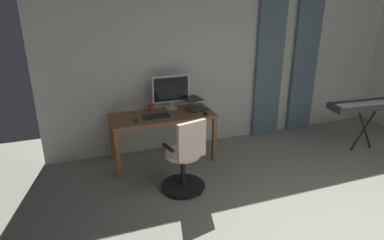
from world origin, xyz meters
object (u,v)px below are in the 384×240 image
(desk, at_px, (162,121))
(computer_monitor, at_px, (171,90))
(mug_tea, at_px, (150,108))
(laptop, at_px, (195,105))
(piano_keyboard, at_px, (369,106))
(computer_keyboard, at_px, (156,116))
(cell_phone_by_monitor, at_px, (135,121))
(office_chair, at_px, (185,159))
(computer_mouse, at_px, (205,113))

(desk, height_order, computer_monitor, computer_monitor)
(mug_tea, bearing_deg, laptop, 166.71)
(piano_keyboard, bearing_deg, laptop, -12.60)
(computer_monitor, bearing_deg, computer_keyboard, 42.33)
(cell_phone_by_monitor, bearing_deg, piano_keyboard, 171.45)
(computer_monitor, xyz_separation_m, laptop, (-0.33, 0.13, -0.23))
(laptop, distance_m, mug_tea, 0.66)
(desk, bearing_deg, office_chair, 92.41)
(desk, relative_size, piano_keyboard, 1.14)
(computer_monitor, bearing_deg, computer_mouse, 131.76)
(computer_keyboard, xyz_separation_m, mug_tea, (0.01, -0.29, 0.04))
(desk, distance_m, computer_mouse, 0.62)
(computer_keyboard, distance_m, cell_phone_by_monitor, 0.32)
(computer_monitor, relative_size, cell_phone_by_monitor, 3.88)
(cell_phone_by_monitor, height_order, piano_keyboard, piano_keyboard)
(desk, bearing_deg, piano_keyboard, 166.48)
(office_chair, relative_size, piano_keyboard, 0.75)
(cell_phone_by_monitor, relative_size, piano_keyboard, 0.11)
(computer_keyboard, height_order, cell_phone_by_monitor, computer_keyboard)
(desk, bearing_deg, cell_phone_by_monitor, 19.35)
(computer_mouse, bearing_deg, mug_tea, -32.34)
(laptop, relative_size, computer_mouse, 4.25)
(laptop, bearing_deg, computer_mouse, 80.76)
(computer_monitor, xyz_separation_m, computer_keyboard, (0.30, 0.28, -0.27))
(computer_keyboard, bearing_deg, computer_mouse, 168.11)
(computer_monitor, relative_size, mug_tea, 4.57)
(desk, distance_m, laptop, 0.55)
(office_chair, xyz_separation_m, mug_tea, (0.15, -1.12, 0.32))
(desk, height_order, cell_phone_by_monitor, cell_phone_by_monitor)
(mug_tea, bearing_deg, cell_phone_by_monitor, 50.62)
(desk, relative_size, office_chair, 1.51)
(computer_mouse, distance_m, piano_keyboard, 2.53)
(computer_monitor, distance_m, laptop, 0.42)
(office_chair, relative_size, computer_mouse, 9.75)
(computer_monitor, xyz_separation_m, cell_phone_by_monitor, (0.61, 0.35, -0.28))
(office_chair, bearing_deg, computer_mouse, 38.47)
(computer_mouse, xyz_separation_m, piano_keyboard, (-2.48, 0.52, -0.01))
(office_chair, distance_m, mug_tea, 1.17)
(office_chair, bearing_deg, mug_tea, 84.28)
(laptop, bearing_deg, cell_phone_by_monitor, -5.92)
(computer_keyboard, distance_m, computer_mouse, 0.69)
(computer_keyboard, bearing_deg, desk, -144.60)
(office_chair, height_order, cell_phone_by_monitor, office_chair)
(office_chair, xyz_separation_m, piano_keyboard, (-3.01, -0.17, 0.29))
(computer_monitor, bearing_deg, desk, 45.50)
(desk, bearing_deg, computer_mouse, 159.17)
(computer_monitor, distance_m, computer_mouse, 0.62)
(office_chair, height_order, computer_keyboard, office_chair)
(mug_tea, bearing_deg, computer_mouse, 147.66)
(mug_tea, height_order, piano_keyboard, mug_tea)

